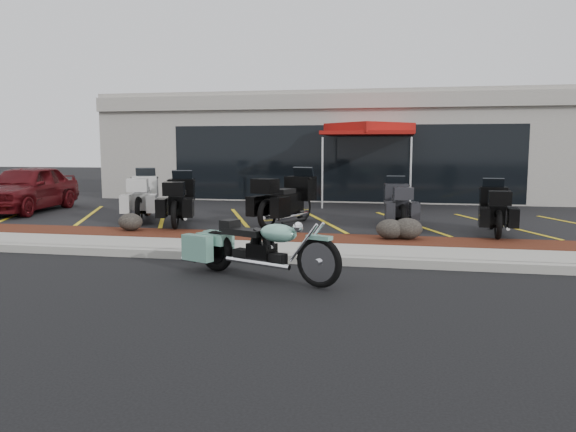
% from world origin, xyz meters
% --- Properties ---
extents(ground, '(90.00, 90.00, 0.00)m').
position_xyz_m(ground, '(0.00, 0.00, 0.00)').
color(ground, black).
rests_on(ground, ground).
extents(curb, '(24.00, 0.25, 0.15)m').
position_xyz_m(curb, '(0.00, 0.90, 0.07)').
color(curb, gray).
rests_on(curb, ground).
extents(sidewalk, '(24.00, 1.20, 0.15)m').
position_xyz_m(sidewalk, '(0.00, 1.60, 0.07)').
color(sidewalk, gray).
rests_on(sidewalk, ground).
extents(mulch_bed, '(24.00, 1.20, 0.16)m').
position_xyz_m(mulch_bed, '(0.00, 2.80, 0.08)').
color(mulch_bed, '#3A0E0D').
rests_on(mulch_bed, ground).
extents(upper_lot, '(26.00, 9.60, 0.15)m').
position_xyz_m(upper_lot, '(0.00, 8.20, 0.07)').
color(upper_lot, black).
rests_on(upper_lot, ground).
extents(dealership_building, '(18.00, 8.16, 4.00)m').
position_xyz_m(dealership_building, '(0.00, 14.47, 2.01)').
color(dealership_building, gray).
rests_on(dealership_building, ground).
extents(boulder_left, '(0.56, 0.46, 0.39)m').
position_xyz_m(boulder_left, '(-4.03, 2.97, 0.36)').
color(boulder_left, black).
rests_on(boulder_left, mulch_bed).
extents(boulder_mid, '(0.58, 0.48, 0.41)m').
position_xyz_m(boulder_mid, '(1.79, 2.90, 0.37)').
color(boulder_mid, black).
rests_on(boulder_mid, mulch_bed).
extents(boulder_right, '(0.61, 0.51, 0.44)m').
position_xyz_m(boulder_right, '(2.14, 2.96, 0.38)').
color(boulder_right, black).
rests_on(boulder_right, mulch_bed).
extents(hero_cruiser, '(2.88, 1.81, 1.00)m').
position_xyz_m(hero_cruiser, '(0.84, -0.83, 0.50)').
color(hero_cruiser, '#72B29C').
rests_on(hero_cruiser, ground).
extents(touring_white, '(1.58, 2.46, 1.34)m').
position_xyz_m(touring_white, '(-4.89, 5.61, 0.82)').
color(touring_white, silver).
rests_on(touring_white, upper_lot).
extents(touring_black_front, '(1.43, 2.40, 1.31)m').
position_xyz_m(touring_black_front, '(-3.56, 4.95, 0.80)').
color(touring_black_front, black).
rests_on(touring_black_front, upper_lot).
extents(touring_black_mid, '(1.64, 2.57, 1.40)m').
position_xyz_m(touring_black_mid, '(-0.46, 5.40, 0.85)').
color(touring_black_mid, black).
rests_on(touring_black_mid, upper_lot).
extents(touring_grey, '(1.01, 2.11, 1.18)m').
position_xyz_m(touring_grey, '(1.86, 5.72, 0.74)').
color(touring_grey, '#29292E').
rests_on(touring_grey, upper_lot).
extents(touring_black_rear, '(0.92, 2.10, 1.20)m').
position_xyz_m(touring_black_rear, '(4.07, 4.81, 0.75)').
color(touring_black_rear, black).
rests_on(touring_black_rear, upper_lot).
extents(parked_car, '(2.12, 4.26, 1.39)m').
position_xyz_m(parked_car, '(-8.84, 5.94, 0.85)').
color(parked_car, '#480A0E').
rests_on(parked_car, upper_lot).
extents(traffic_cone, '(0.36, 0.36, 0.40)m').
position_xyz_m(traffic_cone, '(-1.26, 7.33, 0.35)').
color(traffic_cone, '#F64C08').
rests_on(traffic_cone, upper_lot).
extents(popup_canopy, '(3.46, 3.46, 2.68)m').
position_xyz_m(popup_canopy, '(0.94, 9.93, 2.58)').
color(popup_canopy, silver).
rests_on(popup_canopy, upper_lot).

